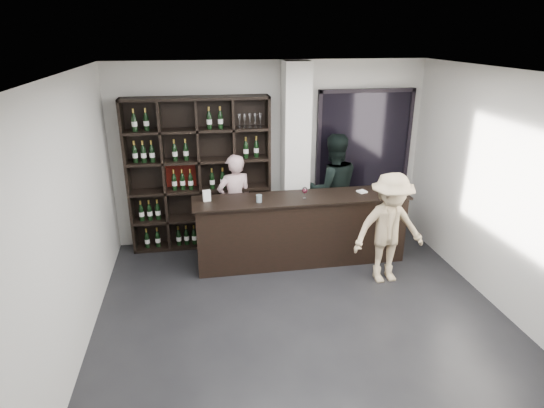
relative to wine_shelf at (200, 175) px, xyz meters
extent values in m
cube|color=black|center=(1.15, -2.57, -1.20)|extent=(5.00, 5.50, 0.01)
cube|color=silver|center=(1.50, -0.10, 0.25)|extent=(0.40, 0.40, 2.90)
cube|color=black|center=(2.70, 0.12, 0.20)|extent=(1.60, 0.08, 2.10)
cube|color=black|center=(2.70, 0.12, 0.20)|extent=(1.48, 0.02, 1.98)
cube|color=black|center=(1.45, -0.82, -0.69)|extent=(3.09, 0.58, 1.01)
cube|color=black|center=(1.45, -0.82, -0.17)|extent=(3.17, 0.66, 0.03)
imported|color=#CCA5A8|center=(0.52, -0.17, -0.42)|extent=(0.64, 0.50, 1.55)
imported|color=black|center=(2.10, -0.20, -0.29)|extent=(0.89, 0.70, 1.82)
imported|color=tan|center=(2.50, -1.56, -0.41)|extent=(1.06, 0.66, 1.57)
cylinder|color=silver|center=(0.81, -0.92, -0.11)|extent=(0.09, 0.09, 0.11)
cube|color=white|center=(2.39, -0.76, -0.15)|extent=(0.15, 0.15, 0.02)
cube|color=white|center=(0.08, -0.76, -0.08)|extent=(0.12, 0.07, 0.16)
camera|label=1|loc=(0.01, -6.87, 2.11)|focal=30.00mm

